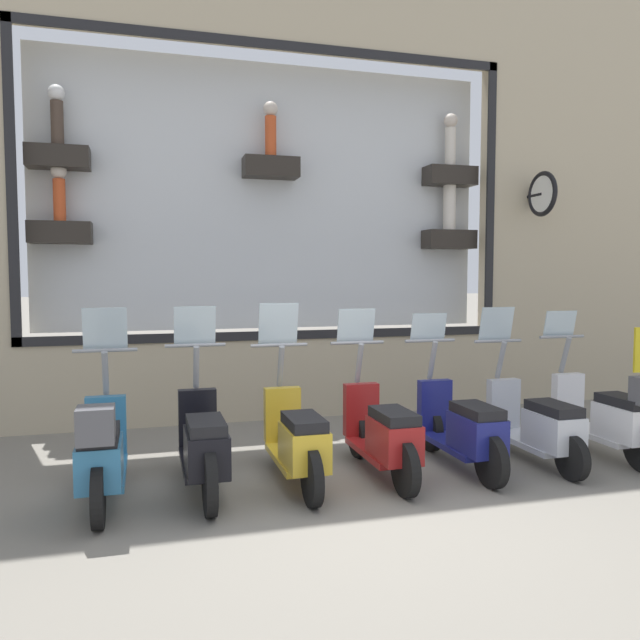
# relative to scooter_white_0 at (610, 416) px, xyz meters

# --- Properties ---
(ground_plane) EXTENTS (120.00, 120.00, 0.00)m
(ground_plane) POSITION_rel_scooter_white_0_xyz_m (-0.60, 3.10, -0.47)
(ground_plane) COLOR gray
(building_facade) EXTENTS (1.25, 36.00, 10.46)m
(building_facade) POSITION_rel_scooter_white_0_xyz_m (3.00, 3.10, 4.89)
(building_facade) COLOR tan
(building_facade) RESTS_ON ground_plane
(scooter_white_0) EXTENTS (1.80, 0.61, 1.57)m
(scooter_white_0) POSITION_rel_scooter_white_0_xyz_m (0.00, 0.00, 0.00)
(scooter_white_0) COLOR black
(scooter_white_0) RESTS_ON ground_plane
(scooter_silver_1) EXTENTS (1.79, 0.61, 1.62)m
(scooter_silver_1) POSITION_rel_scooter_white_0_xyz_m (0.06, 0.87, -0.06)
(scooter_silver_1) COLOR black
(scooter_silver_1) RESTS_ON ground_plane
(scooter_navy_2) EXTENTS (1.80, 0.60, 1.57)m
(scooter_navy_2) POSITION_rel_scooter_white_0_xyz_m (0.06, 1.74, -0.04)
(scooter_navy_2) COLOR black
(scooter_navy_2) RESTS_ON ground_plane
(scooter_red_3) EXTENTS (1.80, 0.60, 1.63)m
(scooter_red_3) POSITION_rel_scooter_white_0_xyz_m (0.06, 2.61, -0.04)
(scooter_red_3) COLOR black
(scooter_red_3) RESTS_ON ground_plane
(scooter_yellow_4) EXTENTS (1.80, 0.60, 1.70)m
(scooter_yellow_4) POSITION_rel_scooter_white_0_xyz_m (0.07, 3.47, -0.03)
(scooter_yellow_4) COLOR black
(scooter_yellow_4) RESTS_ON ground_plane
(scooter_black_5) EXTENTS (1.81, 0.60, 1.68)m
(scooter_black_5) POSITION_rel_scooter_white_0_xyz_m (0.07, 4.34, -0.02)
(scooter_black_5) COLOR black
(scooter_black_5) RESTS_ON ground_plane
(scooter_teal_6) EXTENTS (1.80, 0.61, 1.68)m
(scooter_teal_6) POSITION_rel_scooter_white_0_xyz_m (0.00, 5.21, 0.01)
(scooter_teal_6) COLOR black
(scooter_teal_6) RESTS_ON ground_plane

